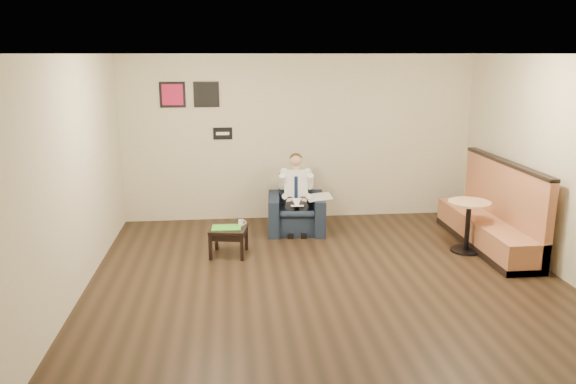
{
  "coord_description": "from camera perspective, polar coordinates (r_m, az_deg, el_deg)",
  "views": [
    {
      "loc": [
        -1.19,
        -6.46,
        2.8
      ],
      "look_at": [
        -0.38,
        1.2,
        0.9
      ],
      "focal_mm": 35.0,
      "sensor_mm": 36.0,
      "label": 1
    }
  ],
  "objects": [
    {
      "name": "ground",
      "position": [
        7.14,
        4.13,
        -9.25
      ],
      "size": [
        6.0,
        6.0,
        0.0
      ],
      "primitive_type": "plane",
      "color": "black",
      "rests_on": "ground"
    },
    {
      "name": "wall_back",
      "position": [
        9.64,
        1.15,
        5.5
      ],
      "size": [
        6.0,
        0.02,
        2.8
      ],
      "primitive_type": "cube",
      "color": "beige",
      "rests_on": "ground"
    },
    {
      "name": "wall_right",
      "position": [
        7.83,
        26.5,
        2.09
      ],
      "size": [
        0.02,
        6.0,
        2.8
      ],
      "primitive_type": "cube",
      "color": "beige",
      "rests_on": "ground"
    },
    {
      "name": "art_print_right",
      "position": [
        9.48,
        -8.29,
        9.78
      ],
      "size": [
        0.42,
        0.03,
        0.42
      ],
      "primitive_type": "cube",
      "color": "black",
      "rests_on": "wall_back"
    },
    {
      "name": "green_folder",
      "position": [
        7.99,
        -6.28,
        -3.6
      ],
      "size": [
        0.42,
        0.3,
        0.01
      ],
      "primitive_type": "cube",
      "rotation": [
        0.0,
        0.0,
        -0.03
      ],
      "color": "green",
      "rests_on": "side_table"
    },
    {
      "name": "art_print_left",
      "position": [
        9.51,
        -11.65,
        9.66
      ],
      "size": [
        0.42,
        0.03,
        0.42
      ],
      "primitive_type": "cube",
      "color": "#B61643",
      "rests_on": "wall_back"
    },
    {
      "name": "lap_papers",
      "position": [
        8.81,
        0.89,
        -1.06
      ],
      "size": [
        0.2,
        0.29,
        0.01
      ],
      "primitive_type": "cube",
      "rotation": [
        0.0,
        0.0,
        -0.01
      ],
      "color": "white",
      "rests_on": "seated_man"
    },
    {
      "name": "wall_left",
      "position": [
        6.86,
        -21.17,
        1.13
      ],
      "size": [
        0.02,
        6.0,
        2.8
      ],
      "primitive_type": "cube",
      "color": "beige",
      "rests_on": "ground"
    },
    {
      "name": "ceiling",
      "position": [
        6.57,
        4.56,
        13.82
      ],
      "size": [
        6.0,
        6.0,
        0.02
      ],
      "primitive_type": "cube",
      "color": "white",
      "rests_on": "wall_back"
    },
    {
      "name": "newspaper",
      "position": [
        8.93,
        3.19,
        -0.5
      ],
      "size": [
        0.39,
        0.48,
        0.01
      ],
      "primitive_type": "cube",
      "rotation": [
        0.0,
        0.0,
        -0.03
      ],
      "color": "silver",
      "rests_on": "armchair"
    },
    {
      "name": "banquette",
      "position": [
        8.78,
        19.71,
        -1.26
      ],
      "size": [
        0.59,
        2.47,
        1.26
      ],
      "primitive_type": "cube",
      "color": "#A56340",
      "rests_on": "ground"
    },
    {
      "name": "seated_man",
      "position": [
        8.89,
        0.87,
        -0.52
      ],
      "size": [
        0.63,
        0.89,
        1.19
      ],
      "primitive_type": null,
      "rotation": [
        0.0,
        0.0,
        -0.08
      ],
      "color": "silver",
      "rests_on": "armchair"
    },
    {
      "name": "armchair",
      "position": [
        9.04,
        0.84,
        -1.33
      ],
      "size": [
        0.97,
        0.97,
        0.87
      ],
      "primitive_type": "cube",
      "rotation": [
        0.0,
        0.0,
        -0.08
      ],
      "color": "black",
      "rests_on": "ground"
    },
    {
      "name": "coffee_mug",
      "position": [
        8.07,
        -4.8,
        -3.12
      ],
      "size": [
        0.09,
        0.09,
        0.09
      ],
      "primitive_type": "cylinder",
      "rotation": [
        0.0,
        0.0,
        -0.17
      ],
      "color": "white",
      "rests_on": "side_table"
    },
    {
      "name": "seating_sign",
      "position": [
        9.54,
        -6.65,
        5.93
      ],
      "size": [
        0.32,
        0.02,
        0.2
      ],
      "primitive_type": "cube",
      "color": "black",
      "rests_on": "wall_back"
    },
    {
      "name": "smartphone",
      "position": [
        8.13,
        -5.58,
        -3.28
      ],
      "size": [
        0.14,
        0.1,
        0.01
      ],
      "primitive_type": "cube",
      "rotation": [
        0.0,
        0.0,
        -0.35
      ],
      "color": "black",
      "rests_on": "side_table"
    },
    {
      "name": "cafe_table",
      "position": [
        8.52,
        17.78,
        -3.37
      ],
      "size": [
        0.62,
        0.62,
        0.75
      ],
      "primitive_type": "cylinder",
      "rotation": [
        0.0,
        0.0,
        0.02
      ],
      "color": "tan",
      "rests_on": "ground"
    },
    {
      "name": "wall_front",
      "position": [
        3.92,
        12.21,
        -7.38
      ],
      "size": [
        6.0,
        0.02,
        2.8
      ],
      "primitive_type": "cube",
      "color": "beige",
      "rests_on": "ground"
    },
    {
      "name": "side_table",
      "position": [
        8.07,
        -6.03,
        -4.99
      ],
      "size": [
        0.58,
        0.58,
        0.41
      ],
      "primitive_type": "cube",
      "rotation": [
        0.0,
        0.0,
        -0.17
      ],
      "color": "black",
      "rests_on": "ground"
    }
  ]
}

